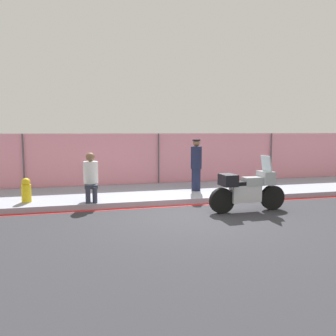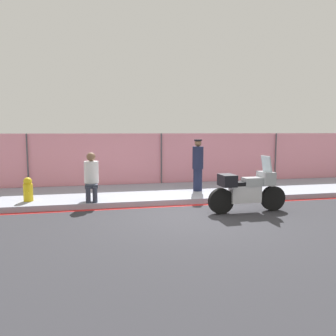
{
  "view_description": "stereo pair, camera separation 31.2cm",
  "coord_description": "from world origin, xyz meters",
  "px_view_note": "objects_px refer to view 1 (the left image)",
  "views": [
    {
      "loc": [
        -2.61,
        -7.62,
        2.1
      ],
      "look_at": [
        -0.4,
        1.26,
        1.08
      ],
      "focal_mm": 35.0,
      "sensor_mm": 36.0,
      "label": 1
    },
    {
      "loc": [
        -2.3,
        -7.69,
        2.1
      ],
      "look_at": [
        -0.4,
        1.26,
        1.08
      ],
      "focal_mm": 35.0,
      "sensor_mm": 36.0,
      "label": 2
    }
  ],
  "objects_px": {
    "fire_hydrant": "(26,190)",
    "officer_standing": "(196,165)",
    "person_seated_on_curb": "(91,174)",
    "motorcycle": "(247,189)"
  },
  "relations": [
    {
      "from": "officer_standing",
      "to": "person_seated_on_curb",
      "type": "relative_size",
      "value": 1.25
    },
    {
      "from": "fire_hydrant",
      "to": "person_seated_on_curb",
      "type": "bearing_deg",
      "value": -7.03
    },
    {
      "from": "motorcycle",
      "to": "officer_standing",
      "type": "bearing_deg",
      "value": 101.83
    },
    {
      "from": "fire_hydrant",
      "to": "officer_standing",
      "type": "bearing_deg",
      "value": 6.22
    },
    {
      "from": "motorcycle",
      "to": "fire_hydrant",
      "type": "xyz_separation_m",
      "value": [
        -5.71,
        1.86,
        -0.11
      ]
    },
    {
      "from": "motorcycle",
      "to": "person_seated_on_curb",
      "type": "relative_size",
      "value": 1.59
    },
    {
      "from": "motorcycle",
      "to": "officer_standing",
      "type": "relative_size",
      "value": 1.27
    },
    {
      "from": "motorcycle",
      "to": "fire_hydrant",
      "type": "distance_m",
      "value": 6.01
    },
    {
      "from": "officer_standing",
      "to": "fire_hydrant",
      "type": "relative_size",
      "value": 2.51
    },
    {
      "from": "motorcycle",
      "to": "person_seated_on_curb",
      "type": "distance_m",
      "value": 4.31
    }
  ]
}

